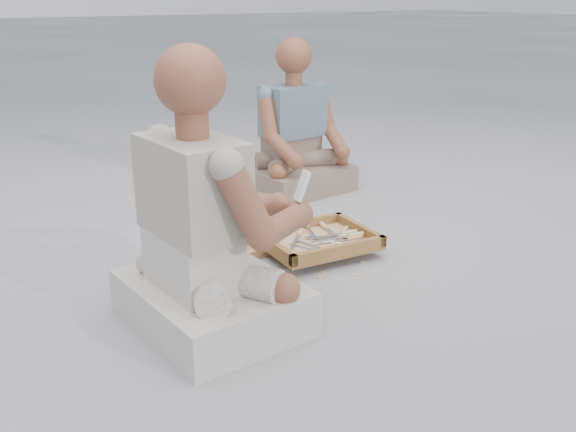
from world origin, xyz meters
TOP-DOWN VIEW (x-y plane):
  - ground at (0.00, 0.00)m, footprint 60.00×60.00m
  - carved_panel at (0.08, 0.65)m, footprint 0.65×0.48m
  - tool_tray at (0.26, 0.35)m, footprint 0.48×0.40m
  - chisel_0 at (0.35, 0.22)m, footprint 0.15×0.19m
  - chisel_1 at (0.36, 0.31)m, footprint 0.20×0.12m
  - chisel_2 at (0.22, 0.24)m, footprint 0.08×0.22m
  - chisel_3 at (0.38, 0.32)m, footprint 0.22×0.06m
  - chisel_4 at (0.37, 0.45)m, footprint 0.07×0.22m
  - chisel_5 at (0.38, 0.28)m, footprint 0.22×0.06m
  - chisel_6 at (0.41, 0.37)m, footprint 0.19×0.15m
  - chisel_7 at (0.31, 0.51)m, footprint 0.09×0.21m
  - chisel_8 at (0.20, 0.22)m, footprint 0.11×0.21m
  - chisel_9 at (0.39, 0.28)m, footprint 0.22×0.06m
  - chisel_10 at (0.22, 0.44)m, footprint 0.17×0.17m
  - wood_chip_0 at (-0.01, 0.23)m, footprint 0.02×0.02m
  - wood_chip_1 at (0.20, 0.47)m, footprint 0.02×0.02m
  - wood_chip_2 at (0.52, 0.47)m, footprint 0.02×0.02m
  - wood_chip_3 at (0.22, 0.45)m, footprint 0.02×0.02m
  - wood_chip_4 at (0.23, 0.68)m, footprint 0.02×0.02m
  - wood_chip_5 at (0.25, 0.08)m, footprint 0.02×0.02m
  - wood_chip_6 at (0.48, 0.71)m, footprint 0.02×0.02m
  - wood_chip_7 at (0.25, 0.56)m, footprint 0.02×0.02m
  - wood_chip_8 at (0.12, 0.14)m, footprint 0.02×0.02m
  - wood_chip_9 at (0.44, 0.58)m, footprint 0.02×0.02m
  - wood_chip_10 at (0.19, 0.62)m, footprint 0.02×0.02m
  - wood_chip_11 at (0.36, 0.17)m, footprint 0.02×0.02m
  - wood_chip_12 at (0.03, 0.55)m, footprint 0.02×0.02m
  - wood_chip_13 at (0.16, 0.18)m, footprint 0.02×0.02m
  - wood_chip_14 at (0.02, 0.45)m, footprint 0.02×0.02m
  - craftsman at (-0.40, 0.04)m, footprint 0.64×0.63m
  - companion at (0.71, 1.20)m, footprint 0.58×0.49m
  - mobile_phone at (-0.05, 0.01)m, footprint 0.06×0.05m

SIDE VIEW (x-z plane):
  - ground at x=0.00m, z-range 0.00..0.00m
  - wood_chip_0 at x=-0.01m, z-range 0.00..0.00m
  - wood_chip_1 at x=0.20m, z-range 0.00..0.00m
  - wood_chip_2 at x=0.52m, z-range 0.00..0.00m
  - wood_chip_3 at x=0.22m, z-range 0.00..0.00m
  - wood_chip_4 at x=0.23m, z-range 0.00..0.00m
  - wood_chip_5 at x=0.25m, z-range 0.00..0.00m
  - wood_chip_6 at x=0.48m, z-range 0.00..0.00m
  - wood_chip_7 at x=0.25m, z-range 0.00..0.00m
  - wood_chip_8 at x=0.12m, z-range 0.00..0.00m
  - wood_chip_9 at x=0.44m, z-range 0.00..0.00m
  - wood_chip_10 at x=0.19m, z-range 0.00..0.00m
  - wood_chip_11 at x=0.36m, z-range 0.00..0.00m
  - wood_chip_12 at x=0.03m, z-range 0.00..0.00m
  - wood_chip_13 at x=0.16m, z-range 0.00..0.00m
  - wood_chip_14 at x=0.02m, z-range 0.00..0.00m
  - carved_panel at x=0.08m, z-range 0.00..0.04m
  - tool_tray at x=0.26m, z-range 0.03..0.09m
  - chisel_8 at x=0.20m, z-range 0.05..0.08m
  - chisel_6 at x=0.41m, z-range 0.05..0.08m
  - chisel_0 at x=0.35m, z-range 0.06..0.08m
  - chisel_2 at x=0.22m, z-range 0.06..0.08m
  - chisel_5 at x=0.38m, z-range 0.06..0.08m
  - chisel_10 at x=0.22m, z-range 0.06..0.08m
  - chisel_1 at x=0.36m, z-range 0.06..0.08m
  - chisel_4 at x=0.37m, z-range 0.06..0.08m
  - chisel_7 at x=0.31m, z-range 0.06..0.08m
  - chisel_9 at x=0.39m, z-range 0.07..0.09m
  - chisel_3 at x=0.38m, z-range 0.07..0.09m
  - companion at x=0.71m, z-range -0.14..0.71m
  - craftsman at x=-0.40m, z-range -0.15..0.78m
  - mobile_phone at x=-0.05m, z-range 0.39..0.50m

